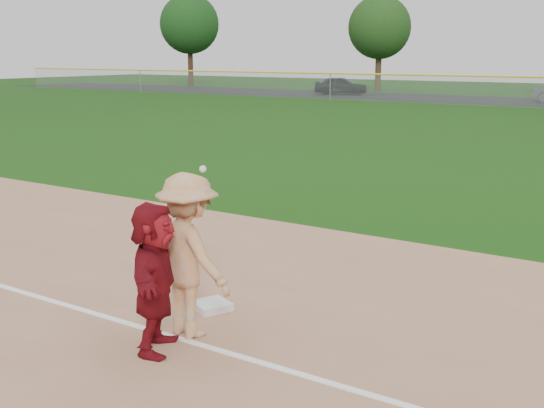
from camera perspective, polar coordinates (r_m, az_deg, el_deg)
The scene contains 8 objects.
ground at distance 9.37m, azimuth -5.12°, elevation -9.46°, with size 160.00×160.00×0.00m, color #153F0C.
foul_line at distance 8.80m, azimuth -8.42°, elevation -10.88°, with size 60.00×0.10×0.01m, color white.
first_base at distance 9.59m, azimuth -5.09°, elevation -8.47°, with size 0.46×0.46×0.10m, color silver.
base_runner at distance 8.14m, azimuth -9.77°, elevation -6.07°, with size 1.68×0.54×1.82m, color maroon.
car_left at distance 59.91m, azimuth 5.78°, elevation 9.83°, with size 1.82×4.53×1.54m, color black.
first_base_play at distance 8.50m, azimuth -7.00°, elevation -4.29°, with size 1.45×1.00×2.13m.
tree_0 at distance 76.87m, azimuth -6.92°, elevation 14.71°, with size 6.40×6.40×9.81m.
tree_1 at distance 65.81m, azimuth 8.99°, elevation 14.37°, with size 5.80×5.80×8.75m.
Camera 1 is at (5.45, -6.77, 3.49)m, focal length 45.00 mm.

